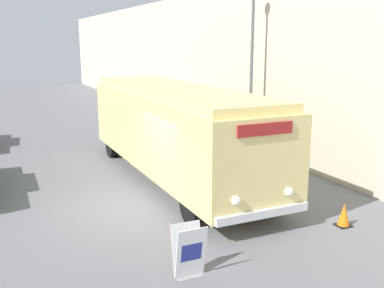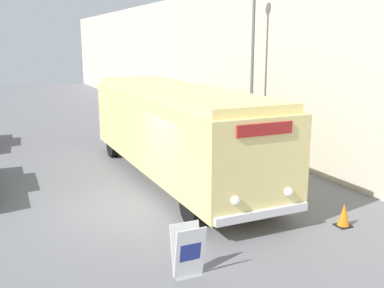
% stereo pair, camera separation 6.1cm
% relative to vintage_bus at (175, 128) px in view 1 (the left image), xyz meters
% --- Properties ---
extents(ground_plane, '(80.00, 80.00, 0.00)m').
position_rel_vintage_bus_xyz_m(ground_plane, '(-2.14, -2.07, -1.76)').
color(ground_plane, slate).
extents(building_wall_right, '(0.30, 60.00, 6.98)m').
position_rel_vintage_bus_xyz_m(building_wall_right, '(4.73, 7.93, 1.74)').
color(building_wall_right, beige).
rests_on(building_wall_right, ground_plane).
extents(vintage_bus, '(2.67, 10.56, 3.10)m').
position_rel_vintage_bus_xyz_m(vintage_bus, '(0.00, 0.00, 0.00)').
color(vintage_bus, black).
rests_on(vintage_bus, ground_plane).
extents(sign_board, '(0.62, 0.40, 1.07)m').
position_rel_vintage_bus_xyz_m(sign_board, '(-2.33, -6.17, -1.24)').
color(sign_board, gray).
rests_on(sign_board, ground_plane).
extents(streetlamp, '(0.36, 0.36, 6.62)m').
position_rel_vintage_bus_xyz_m(streetlamp, '(3.83, 1.44, 2.52)').
color(streetlamp, '#595E60').
rests_on(streetlamp, ground_plane).
extents(traffic_cone, '(0.36, 0.36, 0.60)m').
position_rel_vintage_bus_xyz_m(traffic_cone, '(2.23, -5.55, -1.46)').
color(traffic_cone, black).
rests_on(traffic_cone, ground_plane).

